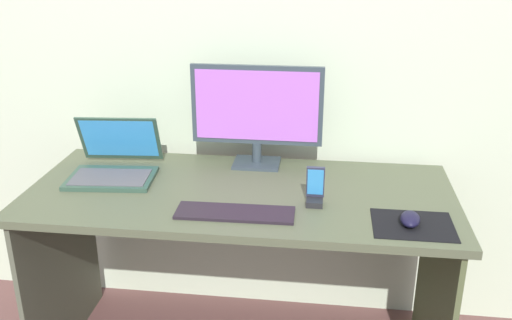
# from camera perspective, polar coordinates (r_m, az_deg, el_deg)

# --- Properties ---
(wall_back) EXTENTS (6.00, 0.04, 2.50)m
(wall_back) POSITION_cam_1_polar(r_m,az_deg,el_deg) (2.25, -0.16, 13.68)
(wall_back) COLOR #B2BFA4
(wall_back) RESTS_ON ground_plane
(desk) EXTENTS (1.50, 0.66, 0.72)m
(desk) POSITION_cam_1_polar(r_m,az_deg,el_deg) (2.08, -1.58, -6.61)
(desk) COLOR #474C37
(desk) RESTS_ON ground_plane
(monitor) EXTENTS (0.50, 0.14, 0.39)m
(monitor) POSITION_cam_1_polar(r_m,az_deg,el_deg) (2.17, 0.08, 4.85)
(monitor) COLOR #2E3840
(monitor) RESTS_ON desk
(laptop) EXTENTS (0.33, 0.32, 0.21)m
(laptop) POSITION_cam_1_polar(r_m,az_deg,el_deg) (2.19, -13.97, -0.44)
(laptop) COLOR #2A4335
(laptop) RESTS_ON desk
(keyboard_external) EXTENTS (0.38, 0.13, 0.01)m
(keyboard_external) POSITION_cam_1_polar(r_m,az_deg,el_deg) (1.85, -2.10, -5.29)
(keyboard_external) COLOR black
(keyboard_external) RESTS_ON desk
(mousepad) EXTENTS (0.25, 0.20, 0.00)m
(mousepad) POSITION_cam_1_polar(r_m,az_deg,el_deg) (1.84, 15.40, -6.27)
(mousepad) COLOR black
(mousepad) RESTS_ON desk
(mouse) EXTENTS (0.07, 0.11, 0.04)m
(mouse) POSITION_cam_1_polar(r_m,az_deg,el_deg) (1.83, 15.14, -5.70)
(mouse) COLOR black
(mouse) RESTS_ON mousepad
(phone_in_dock) EXTENTS (0.06, 0.06, 0.14)m
(phone_in_dock) POSITION_cam_1_polar(r_m,az_deg,el_deg) (1.90, 5.91, -3.11)
(phone_in_dock) COLOR black
(phone_in_dock) RESTS_ON desk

